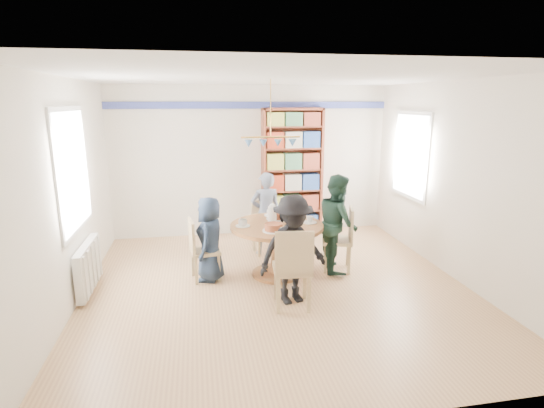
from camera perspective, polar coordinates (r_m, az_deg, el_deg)
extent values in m
plane|color=tan|center=(5.77, 0.72, -11.13)|extent=(5.00, 5.00, 0.00)
plane|color=white|center=(5.24, 0.81, 16.74)|extent=(5.00, 5.00, 0.00)
plane|color=white|center=(7.78, -2.76, 5.75)|extent=(5.00, 0.00, 5.00)
plane|color=white|center=(3.02, 9.90, -7.29)|extent=(5.00, 0.00, 5.00)
plane|color=white|center=(5.46, -25.96, 0.98)|extent=(0.00, 5.00, 5.00)
plane|color=white|center=(6.31, 23.69, 2.76)|extent=(0.00, 5.00, 5.00)
cube|color=#323C89|center=(7.68, -2.83, 13.14)|extent=(5.00, 0.02, 0.12)
cube|color=white|center=(5.70, -25.29, 4.10)|extent=(0.03, 1.32, 1.52)
cube|color=white|center=(5.69, -25.10, 4.11)|extent=(0.01, 1.20, 1.40)
cube|color=white|center=(7.37, 18.18, 6.22)|extent=(0.03, 1.12, 1.42)
cube|color=white|center=(7.36, 18.04, 6.23)|extent=(0.01, 1.00, 1.30)
cylinder|color=gold|center=(5.73, -0.18, 12.73)|extent=(0.01, 0.01, 0.75)
cylinder|color=gold|center=(5.75, -0.18, 8.99)|extent=(0.80, 0.02, 0.02)
cone|color=#437BBD|center=(5.71, -3.18, 8.13)|extent=(0.11, 0.11, 0.10)
cone|color=#437BBD|center=(5.74, -1.17, 8.18)|extent=(0.11, 0.11, 0.10)
cone|color=#437BBD|center=(5.77, 0.81, 8.21)|extent=(0.11, 0.11, 0.10)
cone|color=#437BBD|center=(5.81, 2.77, 8.24)|extent=(0.11, 0.11, 0.10)
cube|color=silver|center=(5.99, -23.47, -7.72)|extent=(0.10, 1.00, 0.60)
cube|color=silver|center=(5.61, -23.77, -9.18)|extent=(0.02, 0.06, 0.56)
cube|color=silver|center=(5.79, -23.32, -8.42)|extent=(0.02, 0.06, 0.56)
cube|color=silver|center=(5.98, -22.91, -7.72)|extent=(0.02, 0.06, 0.56)
cube|color=silver|center=(6.16, -22.51, -7.05)|extent=(0.02, 0.06, 0.56)
cube|color=silver|center=(6.34, -22.15, -6.42)|extent=(0.02, 0.06, 0.56)
cylinder|color=brown|center=(5.91, 0.64, -2.99)|extent=(1.30, 1.30, 0.05)
cylinder|color=brown|center=(6.03, 0.63, -6.40)|extent=(0.16, 0.16, 0.70)
cylinder|color=brown|center=(6.15, 0.62, -9.29)|extent=(0.70, 0.70, 0.04)
cube|color=tan|center=(5.94, -9.00, -6.26)|extent=(0.44, 0.44, 0.05)
cube|color=tan|center=(5.85, -10.75, -4.31)|extent=(0.09, 0.38, 0.46)
cube|color=tan|center=(5.90, -7.16, -8.56)|extent=(0.04, 0.04, 0.39)
cube|color=tan|center=(6.19, -7.75, -7.52)|extent=(0.04, 0.04, 0.39)
cube|color=tan|center=(5.86, -10.16, -8.86)|extent=(0.04, 0.04, 0.39)
cube|color=tan|center=(6.14, -10.61, -7.80)|extent=(0.04, 0.04, 0.39)
cube|color=tan|center=(6.27, 8.78, -4.87)|extent=(0.52, 0.52, 0.05)
cube|color=tan|center=(6.20, 10.60, -2.75)|extent=(0.16, 0.41, 0.49)
cube|color=tan|center=(6.50, 7.18, -6.30)|extent=(0.05, 0.05, 0.42)
cube|color=tan|center=(6.18, 7.19, -7.36)|extent=(0.05, 0.05, 0.42)
cube|color=tan|center=(6.51, 10.15, -6.37)|extent=(0.05, 0.05, 0.42)
cube|color=tan|center=(6.20, 10.32, -7.43)|extent=(0.05, 0.05, 0.42)
cube|color=tan|center=(6.87, -0.92, -3.41)|extent=(0.42, 0.42, 0.04)
cube|color=tan|center=(6.96, -1.33, -1.27)|extent=(0.38, 0.09, 0.45)
cube|color=tan|center=(6.76, -1.76, -5.59)|extent=(0.04, 0.04, 0.38)
cube|color=tan|center=(6.84, 0.68, -5.33)|extent=(0.04, 0.04, 0.38)
cube|color=tan|center=(7.03, -2.46, -4.81)|extent=(0.04, 0.04, 0.38)
cube|color=tan|center=(7.11, -0.10, -4.58)|extent=(0.04, 0.04, 0.38)
cube|color=tan|center=(5.11, 2.73, -8.71)|extent=(0.49, 0.49, 0.05)
cube|color=tan|center=(4.83, 3.03, -6.71)|extent=(0.45, 0.09, 0.53)
cube|color=tan|center=(5.39, 4.40, -10.36)|extent=(0.05, 0.05, 0.45)
cube|color=tan|center=(5.35, 0.53, -10.49)|extent=(0.05, 0.05, 0.45)
cube|color=tan|center=(5.07, 4.99, -12.00)|extent=(0.05, 0.05, 0.45)
cube|color=tan|center=(5.03, 0.85, -12.17)|extent=(0.05, 0.05, 0.45)
imported|color=#1A263A|center=(5.86, -8.34, -4.69)|extent=(0.50, 0.65, 1.17)
imported|color=#172E24|center=(6.18, 8.81, -2.54)|extent=(0.61, 0.74, 1.42)
imported|color=gray|center=(6.77, -0.85, -1.29)|extent=(0.52, 0.37, 1.34)
imported|color=black|center=(5.14, 2.81, -6.19)|extent=(0.97, 0.70, 1.35)
cube|color=brown|center=(7.68, -1.14, 4.18)|extent=(0.04, 0.33, 2.31)
cube|color=brown|center=(7.91, 6.44, 4.38)|extent=(0.04, 0.33, 2.31)
cube|color=brown|center=(7.68, 2.80, 12.65)|extent=(1.10, 0.33, 0.04)
cube|color=brown|center=(8.04, 2.62, -3.62)|extent=(1.10, 0.33, 0.07)
cube|color=brown|center=(7.93, 2.46, 4.47)|extent=(1.10, 0.02, 2.31)
cube|color=brown|center=(7.93, 2.65, -0.81)|extent=(1.03, 0.31, 0.03)
cube|color=brown|center=(7.84, 2.68, 1.91)|extent=(1.03, 0.31, 0.03)
cube|color=brown|center=(7.77, 2.71, 4.69)|extent=(1.03, 0.31, 0.03)
cube|color=brown|center=(7.72, 2.74, 7.51)|extent=(1.03, 0.31, 0.03)
cube|color=brown|center=(7.69, 2.78, 10.36)|extent=(1.03, 0.31, 0.03)
cube|color=#9A2F17|center=(7.90, 0.33, -2.58)|extent=(0.30, 0.24, 0.29)
cube|color=beige|center=(7.97, 2.67, -2.45)|extent=(0.30, 0.24, 0.29)
cube|color=navy|center=(8.04, 4.96, -2.33)|extent=(0.30, 0.24, 0.29)
cube|color=#C6C74F|center=(7.80, 0.34, 0.16)|extent=(0.30, 0.24, 0.29)
cube|color=#478057|center=(7.87, 2.70, 0.25)|extent=(0.30, 0.24, 0.29)
cube|color=brown|center=(7.95, 5.01, 0.35)|extent=(0.30, 0.24, 0.29)
cube|color=#9A2F17|center=(7.72, 0.34, 2.93)|extent=(0.30, 0.24, 0.29)
cube|color=beige|center=(7.79, 2.73, 3.01)|extent=(0.30, 0.24, 0.29)
cube|color=navy|center=(7.87, 5.07, 3.08)|extent=(0.30, 0.24, 0.29)
cube|color=#C6C74F|center=(7.66, 0.35, 5.76)|extent=(0.30, 0.24, 0.29)
cube|color=#478057|center=(7.73, 2.76, 5.81)|extent=(0.30, 0.24, 0.29)
cube|color=brown|center=(7.81, 5.13, 5.85)|extent=(0.30, 0.24, 0.29)
cube|color=#9A2F17|center=(7.62, 0.35, 8.62)|extent=(0.30, 0.24, 0.29)
cube|color=beige|center=(7.68, 2.79, 8.65)|extent=(0.30, 0.24, 0.29)
cube|color=navy|center=(7.76, 5.19, 8.66)|extent=(0.30, 0.24, 0.29)
cube|color=#C6C74F|center=(7.59, 0.35, 11.34)|extent=(0.30, 0.24, 0.24)
cube|color=#478057|center=(7.66, 2.83, 11.34)|extent=(0.30, 0.24, 0.24)
cube|color=brown|center=(7.74, 5.25, 11.33)|extent=(0.30, 0.24, 0.24)
cylinder|color=white|center=(5.94, 0.03, -1.47)|extent=(0.12, 0.12, 0.24)
sphere|color=white|center=(5.91, 0.03, -0.35)|extent=(0.09, 0.09, 0.09)
cylinder|color=silver|center=(6.00, 1.54, -1.11)|extent=(0.07, 0.07, 0.28)
cylinder|color=#437BBD|center=(5.96, 1.55, 0.27)|extent=(0.03, 0.03, 0.03)
cylinder|color=white|center=(6.17, 0.61, -1.96)|extent=(0.30, 0.30, 0.01)
cylinder|color=brown|center=(6.16, 0.61, -1.51)|extent=(0.24, 0.24, 0.09)
cylinder|color=white|center=(5.60, 0.22, -3.59)|extent=(0.30, 0.30, 0.01)
cylinder|color=brown|center=(5.59, 0.22, -3.10)|extent=(0.24, 0.24, 0.09)
cylinder|color=white|center=(5.83, -3.95, -2.93)|extent=(0.20, 0.20, 0.01)
imported|color=white|center=(5.82, -3.96, -2.53)|extent=(0.12, 0.12, 0.10)
cylinder|color=white|center=(6.01, 5.10, -2.47)|extent=(0.20, 0.20, 0.01)
imported|color=white|center=(5.99, 5.11, -2.09)|extent=(0.10, 0.10, 0.09)
cylinder|color=white|center=(6.35, -0.17, -1.52)|extent=(0.20, 0.20, 0.01)
imported|color=white|center=(6.34, -0.17, -1.14)|extent=(0.12, 0.12, 0.10)
cylinder|color=white|center=(5.46, 1.58, -4.09)|extent=(0.20, 0.20, 0.01)
imported|color=white|center=(5.44, 1.58, -3.68)|extent=(0.10, 0.10, 0.09)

